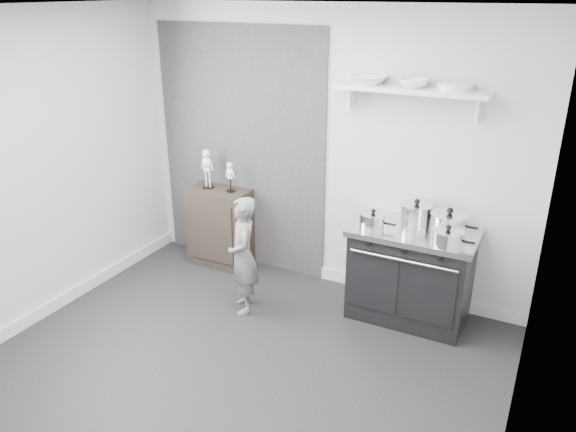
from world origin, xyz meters
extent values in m
plane|color=black|center=(0.00, 0.00, 0.00)|extent=(4.00, 4.00, 0.00)
cube|color=silver|center=(0.00, 1.80, 1.35)|extent=(4.00, 0.02, 2.70)
cube|color=silver|center=(-2.00, 0.00, 1.35)|extent=(0.02, 3.60, 2.70)
cube|color=silver|center=(2.00, 0.00, 1.35)|extent=(0.02, 3.60, 2.70)
cube|color=silver|center=(0.00, 0.00, 2.70)|extent=(4.00, 3.60, 0.02)
cube|color=black|center=(-0.95, 1.79, 1.25)|extent=(1.90, 0.02, 2.50)
cube|color=silver|center=(1.00, 1.78, 0.06)|extent=(2.00, 0.03, 0.12)
cube|color=silver|center=(-1.98, 0.00, 0.06)|extent=(0.03, 3.60, 0.12)
cube|color=white|center=(0.80, 1.67, 2.02)|extent=(1.30, 0.26, 0.04)
cube|color=white|center=(0.25, 1.74, 1.90)|extent=(0.03, 0.12, 0.20)
cube|color=white|center=(1.35, 1.74, 1.90)|extent=(0.03, 0.12, 0.20)
cube|color=black|center=(0.99, 1.48, 0.41)|extent=(1.02, 0.61, 0.81)
cube|color=silver|center=(0.99, 1.48, 0.84)|extent=(1.08, 0.65, 0.05)
cube|color=black|center=(0.75, 1.17, 0.43)|extent=(0.43, 0.02, 0.53)
cube|color=black|center=(1.24, 1.17, 0.43)|extent=(0.43, 0.02, 0.53)
cylinder|color=silver|center=(0.99, 1.14, 0.71)|extent=(0.92, 0.02, 0.02)
cylinder|color=black|center=(0.69, 1.16, 0.79)|extent=(0.04, 0.03, 0.04)
cylinder|color=black|center=(0.99, 1.16, 0.79)|extent=(0.04, 0.03, 0.04)
cylinder|color=black|center=(1.30, 1.16, 0.79)|extent=(0.04, 0.03, 0.04)
cube|color=black|center=(-1.13, 1.61, 0.43)|extent=(0.66, 0.38, 0.85)
imported|color=slate|center=(-0.40, 0.89, 0.56)|extent=(0.45, 0.49, 1.11)
cylinder|color=silver|center=(0.65, 1.36, 0.92)|extent=(0.23, 0.23, 0.11)
cylinder|color=silver|center=(0.65, 1.36, 0.99)|extent=(0.24, 0.24, 0.01)
sphere|color=black|center=(0.65, 1.36, 1.02)|extent=(0.04, 0.04, 0.04)
cylinder|color=black|center=(0.80, 1.36, 0.92)|extent=(0.10, 0.02, 0.02)
cylinder|color=silver|center=(0.96, 1.63, 0.95)|extent=(0.28, 0.28, 0.16)
cylinder|color=silver|center=(0.96, 1.63, 1.03)|extent=(0.29, 0.29, 0.02)
sphere|color=black|center=(0.96, 1.63, 1.07)|extent=(0.05, 0.05, 0.05)
cylinder|color=black|center=(1.14, 1.63, 0.95)|extent=(0.10, 0.02, 0.02)
cylinder|color=silver|center=(1.26, 1.55, 0.94)|extent=(0.31, 0.31, 0.15)
cylinder|color=silver|center=(1.26, 1.55, 1.02)|extent=(0.32, 0.32, 0.02)
sphere|color=black|center=(1.26, 1.55, 1.06)|extent=(0.06, 0.06, 0.06)
cylinder|color=black|center=(1.45, 1.55, 0.94)|extent=(0.10, 0.02, 0.02)
cylinder|color=silver|center=(1.31, 1.28, 0.92)|extent=(0.25, 0.25, 0.12)
cylinder|color=silver|center=(1.31, 1.28, 0.99)|extent=(0.26, 0.26, 0.01)
sphere|color=black|center=(1.31, 1.28, 1.02)|extent=(0.05, 0.05, 0.05)
cylinder|color=black|center=(1.47, 1.28, 0.92)|extent=(0.10, 0.02, 0.02)
imported|color=white|center=(0.43, 1.67, 2.08)|extent=(0.31, 0.31, 0.08)
imported|color=white|center=(0.82, 1.67, 2.08)|extent=(0.24, 0.24, 0.07)
cylinder|color=white|center=(1.16, 1.67, 2.07)|extent=(0.28, 0.28, 0.06)
camera|label=1|loc=(2.04, -3.00, 2.81)|focal=35.00mm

